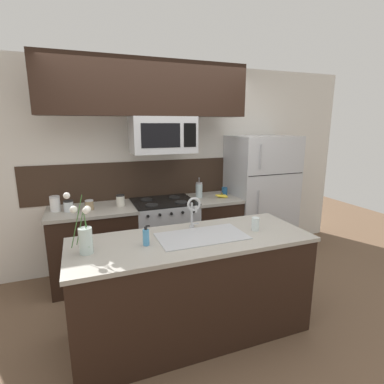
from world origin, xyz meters
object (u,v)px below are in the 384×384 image
object	(u,v)px
storage_jar_tall	(55,204)
storage_jar_squat	(120,200)
french_press	(199,190)
microwave	(163,135)
flower_vase	(85,236)
dish_soap_bottle	(146,237)
banana_bunch	(222,196)
storage_jar_medium	(69,206)
stove_range	(164,236)
storage_jar_short	(89,205)
drinking_glass	(255,224)
coffee_tin	(224,191)
refrigerator	(259,197)
sink_faucet	(193,208)

from	to	relation	value
storage_jar_tall	storage_jar_squat	size ratio (longest dim) A/B	1.27
storage_jar_squat	french_press	size ratio (longest dim) A/B	0.51
microwave	storage_jar_tall	distance (m)	1.44
flower_vase	storage_jar_tall	bearing A→B (deg)	102.15
storage_jar_tall	dish_soap_bottle	bearing A→B (deg)	-60.58
storage_jar_tall	banana_bunch	bearing A→B (deg)	-2.83
microwave	storage_jar_medium	size ratio (longest dim) A/B	6.02
stove_range	storage_jar_short	size ratio (longest dim) A/B	8.50
storage_jar_squat	flower_vase	world-z (taller)	flower_vase
storage_jar_tall	storage_jar_medium	world-z (taller)	storage_jar_tall
banana_bunch	storage_jar_medium	bearing A→B (deg)	178.81
storage_jar_squat	french_press	bearing A→B (deg)	3.45
french_press	drinking_glass	xyz separation A→B (m)	(0.01, -1.34, -0.04)
storage_jar_squat	coffee_tin	xyz separation A→B (m)	(1.40, 0.05, -0.01)
refrigerator	storage_jar_tall	distance (m)	2.64
storage_jar_tall	coffee_tin	bearing A→B (deg)	0.29
banana_bunch	drinking_glass	xyz separation A→B (m)	(-0.27, -1.22, 0.04)
banana_bunch	storage_jar_short	bearing A→B (deg)	178.84
storage_jar_short	flower_vase	bearing A→B (deg)	-93.60
storage_jar_short	flower_vase	world-z (taller)	flower_vase
refrigerator	drinking_glass	xyz separation A→B (m)	(-0.90, -1.30, 0.12)
storage_jar_short	dish_soap_bottle	xyz separation A→B (m)	(0.38, -1.24, 0.01)
french_press	dish_soap_bottle	xyz separation A→B (m)	(-1.00, -1.32, -0.03)
french_press	sink_faucet	distance (m)	1.22
banana_bunch	flower_vase	world-z (taller)	flower_vase
refrigerator	flower_vase	world-z (taller)	refrigerator
sink_faucet	banana_bunch	bearing A→B (deg)	51.53
storage_jar_medium	storage_jar_squat	distance (m)	0.57
sink_faucet	flower_vase	world-z (taller)	flower_vase
dish_soap_bottle	banana_bunch	bearing A→B (deg)	43.39
storage_jar_squat	dish_soap_bottle	bearing A→B (deg)	-88.66
microwave	drinking_glass	size ratio (longest dim) A/B	6.19
storage_jar_short	drinking_glass	bearing A→B (deg)	-42.14
drinking_glass	flower_vase	xyz separation A→B (m)	(-1.46, 0.03, 0.07)
storage_jar_short	coffee_tin	distance (m)	1.75
refrigerator	flower_vase	bearing A→B (deg)	-151.64
storage_jar_short	storage_jar_squat	xyz separation A→B (m)	(0.35, 0.02, 0.01)
microwave	french_press	distance (m)	0.88
coffee_tin	drinking_glass	world-z (taller)	drinking_glass
refrigerator	coffee_tin	xyz separation A→B (m)	(-0.54, 0.03, 0.11)
banana_bunch	dish_soap_bottle	world-z (taller)	dish_soap_bottle
sink_faucet	french_press	bearing A→B (deg)	65.40
dish_soap_bottle	flower_vase	distance (m)	0.46
stove_range	storage_jar_medium	size ratio (longest dim) A/B	7.52
french_press	refrigerator	bearing A→B (deg)	-2.53
microwave	storage_jar_tall	bearing A→B (deg)	177.20
stove_range	banana_bunch	bearing A→B (deg)	-4.41
sink_faucet	flower_vase	size ratio (longest dim) A/B	0.63
coffee_tin	storage_jar_medium	bearing A→B (deg)	-177.93
sink_faucet	storage_jar_tall	bearing A→B (deg)	138.46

